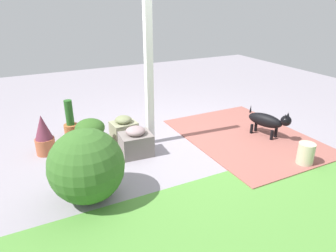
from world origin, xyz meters
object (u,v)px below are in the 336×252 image
object	(u,v)px
terracotta_pot_tall	(71,125)
ceramic_urn	(306,154)
terracotta_pot_spiky	(44,136)
dog	(268,121)
terracotta_pot_broad	(90,131)
round_shrub	(87,166)
stone_planter_near	(136,142)
porch_pillar	(149,75)
stone_planter_nearest	(124,128)

from	to	relation	value
terracotta_pot_tall	ceramic_urn	distance (m)	3.51
terracotta_pot_spiky	dog	world-z (taller)	terracotta_pot_spiky
terracotta_pot_broad	ceramic_urn	bearing A→B (deg)	144.05
round_shrub	ceramic_urn	world-z (taller)	round_shrub
stone_planter_near	terracotta_pot_spiky	size ratio (longest dim) A/B	0.78
stone_planter_near	round_shrub	world-z (taller)	round_shrub
porch_pillar	stone_planter_nearest	bearing A→B (deg)	-49.47
porch_pillar	terracotta_pot_tall	xyz separation A→B (m)	(1.06, -0.74, -0.85)
stone_planter_near	terracotta_pot_broad	size ratio (longest dim) A/B	1.01
terracotta_pot_tall	dog	distance (m)	3.15
stone_planter_near	round_shrub	xyz separation A→B (m)	(0.85, 0.74, 0.22)
porch_pillar	terracotta_pot_broad	bearing A→B (deg)	-14.39
stone_planter_near	terracotta_pot_tall	bearing A→B (deg)	-54.42
stone_planter_near	ceramic_urn	bearing A→B (deg)	146.20
terracotta_pot_broad	terracotta_pot_tall	bearing A→B (deg)	-69.46
porch_pillar	dog	bearing A→B (deg)	159.47
stone_planter_nearest	terracotta_pot_spiky	world-z (taller)	terracotta_pot_spiky
terracotta_pot_spiky	terracotta_pot_broad	bearing A→B (deg)	168.78
stone_planter_near	terracotta_pot_broad	distance (m)	0.72
stone_planter_near	dog	world-z (taller)	dog
stone_planter_nearest	terracotta_pot_broad	world-z (taller)	terracotta_pot_broad
terracotta_pot_tall	dog	bearing A→B (deg)	153.61
stone_planter_nearest	terracotta_pot_broad	bearing A→B (deg)	13.63
porch_pillar	ceramic_urn	bearing A→B (deg)	135.57
round_shrub	terracotta_pot_broad	bearing A→B (deg)	-104.59
stone_planter_nearest	terracotta_pot_broad	size ratio (longest dim) A/B	0.90
terracotta_pot_broad	terracotta_pot_tall	size ratio (longest dim) A/B	0.73
porch_pillar	dog	distance (m)	2.04
terracotta_pot_spiky	terracotta_pot_tall	distance (m)	0.59
stone_planter_nearest	round_shrub	xyz separation A→B (m)	(0.88, 1.37, 0.25)
stone_planter_nearest	round_shrub	size ratio (longest dim) A/B	0.50
stone_planter_near	dog	size ratio (longest dim) A/B	0.66
porch_pillar	stone_planter_nearest	world-z (taller)	porch_pillar
porch_pillar	dog	world-z (taller)	porch_pillar
porch_pillar	terracotta_pot_tall	size ratio (longest dim) A/B	3.40
stone_planter_near	ceramic_urn	xyz separation A→B (m)	(-1.93, 1.29, -0.04)
stone_planter_near	terracotta_pot_spiky	distance (m)	1.31
stone_planter_nearest	ceramic_urn	size ratio (longest dim) A/B	1.32
stone_planter_nearest	dog	bearing A→B (deg)	153.79
terracotta_pot_spiky	ceramic_urn	distance (m)	3.64
round_shrub	terracotta_pot_tall	world-z (taller)	round_shrub
dog	stone_planter_nearest	bearing A→B (deg)	-26.21
porch_pillar	round_shrub	size ratio (longest dim) A/B	2.58
terracotta_pot_broad	round_shrub	bearing A→B (deg)	75.41
stone_planter_nearest	stone_planter_near	xyz separation A→B (m)	(0.03, 0.63, 0.02)
round_shrub	ceramic_urn	bearing A→B (deg)	168.74
porch_pillar	ceramic_urn	size ratio (longest dim) A/B	6.90
terracotta_pot_tall	dog	xyz separation A→B (m)	(-2.82, 1.40, 0.06)
dog	ceramic_urn	distance (m)	0.93
terracotta_pot_broad	ceramic_urn	size ratio (longest dim) A/B	1.47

